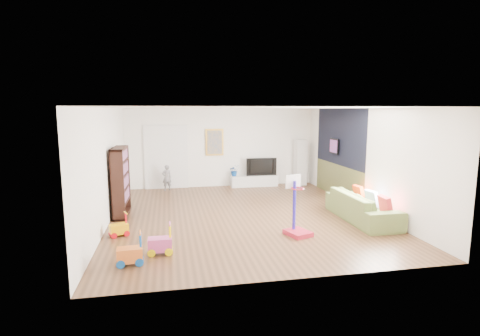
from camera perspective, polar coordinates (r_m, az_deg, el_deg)
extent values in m
cube|color=brown|center=(9.61, 0.46, -7.15)|extent=(6.50, 7.50, 0.00)
cube|color=white|center=(9.24, 0.48, 9.16)|extent=(6.50, 7.50, 0.00)
cube|color=white|center=(13.00, -2.82, 3.10)|extent=(6.50, 0.00, 2.70)
cube|color=white|center=(5.76, 7.91, -4.26)|extent=(6.50, 0.00, 2.70)
cube|color=white|center=(9.26, -19.66, 0.26)|extent=(0.00, 7.50, 2.70)
cube|color=white|center=(10.47, 18.19, 1.27)|extent=(0.00, 7.50, 2.70)
cube|color=black|center=(11.65, 14.90, 4.62)|extent=(0.01, 3.20, 1.70)
cube|color=brown|center=(11.82, 14.64, -1.92)|extent=(0.01, 3.20, 1.00)
cube|color=white|center=(12.86, -11.19, 1.54)|extent=(1.45, 0.06, 2.10)
cube|color=gold|center=(12.91, -3.90, 3.94)|extent=(0.62, 0.06, 0.92)
cube|color=#7F3F8C|center=(11.82, 14.14, 3.24)|extent=(0.04, 0.56, 0.46)
cube|color=silver|center=(13.12, 2.15, -1.96)|extent=(1.63, 0.41, 0.38)
cube|color=silver|center=(13.47, 9.17, 0.87)|extent=(0.40, 0.40, 1.61)
cube|color=black|center=(9.86, -17.72, -1.99)|extent=(0.34, 1.19, 1.73)
imported|color=olive|center=(9.56, 18.13, -5.61)|extent=(0.91, 2.30, 0.67)
cube|color=#AB1C31|center=(8.03, 8.92, -5.71)|extent=(0.60, 0.66, 1.29)
cube|color=#E9A407|center=(8.38, -18.01, -8.25)|extent=(0.43, 0.36, 0.49)
cube|color=orange|center=(6.83, -16.47, -11.75)|extent=(0.45, 0.30, 0.57)
cube|color=#CB4996|center=(7.18, -12.11, -10.53)|extent=(0.44, 0.27, 0.58)
imported|color=slate|center=(12.61, -11.10, -1.46)|extent=(0.36, 0.30, 0.86)
imported|color=black|center=(13.15, 3.19, 0.26)|extent=(1.07, 0.16, 0.62)
imported|color=navy|center=(12.95, -0.86, -0.37)|extent=(0.38, 0.34, 0.39)
cube|color=red|center=(9.06, 21.27, -5.31)|extent=(0.13, 0.42, 0.41)
cube|color=white|center=(9.63, 19.45, -4.39)|extent=(0.16, 0.40, 0.39)
cube|color=red|center=(10.21, 17.62, -3.56)|extent=(0.12, 0.37, 0.36)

